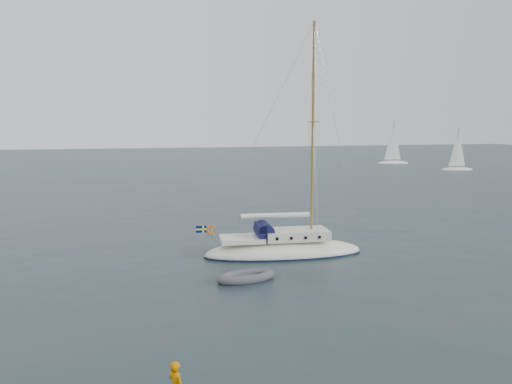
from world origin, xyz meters
name	(u,v)px	position (x,y,z in m)	size (l,w,h in m)	color
ground	(287,266)	(0.00, 0.00, 0.00)	(300.00, 300.00, 0.00)	black
sailboat	(284,237)	(0.63, 2.18, 1.03)	(9.59, 2.87, 13.65)	white
dinghy	(246,277)	(-2.77, -1.79, 0.19)	(2.98, 1.34, 0.43)	#48484C
distant_yacht_b	(458,151)	(47.87, 46.22, 3.26)	(5.75, 3.07, 7.62)	silver
distant_yacht_c	(393,144)	(45.70, 62.46, 3.81)	(6.74, 3.59, 8.92)	silver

